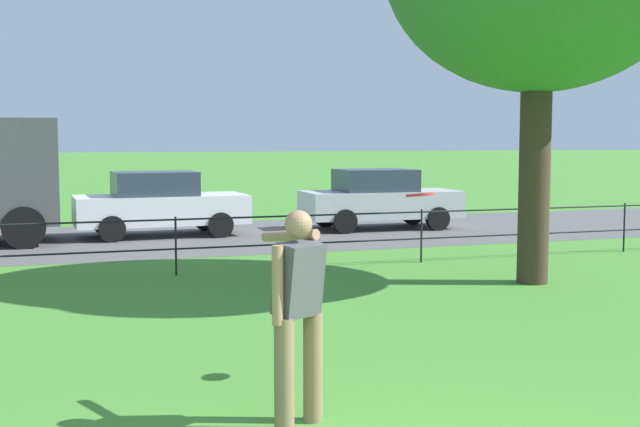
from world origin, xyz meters
TOP-DOWN VIEW (x-y plane):
  - street_strip at (0.00, 15.37)m, footprint 80.00×6.77m
  - park_fence at (-0.00, 10.06)m, footprint 36.67×0.04m
  - person_thrower at (-0.20, 2.39)m, footprint 0.47×0.88m
  - frisbee at (1.27, 3.25)m, footprint 0.35×0.35m
  - car_white_far_left at (0.51, 15.86)m, footprint 4.05×1.91m
  - car_silver_center at (6.09, 15.69)m, footprint 4.05×1.91m

SIDE VIEW (x-z plane):
  - street_strip at x=0.00m, z-range 0.00..0.01m
  - park_fence at x=0.00m, z-range 0.17..1.17m
  - car_white_far_left at x=0.51m, z-range 0.01..1.55m
  - car_silver_center at x=6.09m, z-range 0.01..1.55m
  - person_thrower at x=-0.20m, z-range 0.07..1.82m
  - frisbee at x=1.27m, z-range 1.75..1.80m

